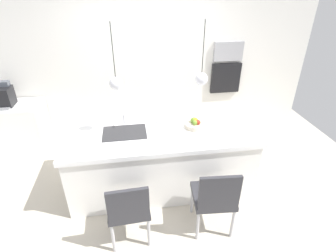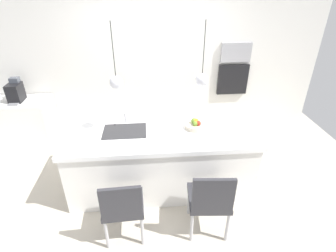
% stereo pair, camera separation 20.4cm
% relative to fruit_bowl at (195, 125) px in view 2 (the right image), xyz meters
% --- Properties ---
extents(floor, '(6.60, 6.60, 0.00)m').
position_rel_fruit_bowl_xyz_m(floor, '(-0.46, 0.00, -0.93)').
color(floor, beige).
rests_on(floor, ground).
extents(back_wall, '(6.00, 0.10, 2.60)m').
position_rel_fruit_bowl_xyz_m(back_wall, '(-0.46, 1.65, 0.37)').
color(back_wall, silver).
rests_on(back_wall, ground).
extents(kitchen_island, '(2.47, 1.08, 0.88)m').
position_rel_fruit_bowl_xyz_m(kitchen_island, '(-0.46, 0.00, -0.49)').
color(kitchen_island, white).
rests_on(kitchen_island, ground).
extents(sink_basin, '(0.56, 0.40, 0.02)m').
position_rel_fruit_bowl_xyz_m(sink_basin, '(-0.93, 0.00, -0.05)').
color(sink_basin, '#2D2D30').
rests_on(sink_basin, kitchen_island).
extents(faucet, '(0.02, 0.17, 0.22)m').
position_rel_fruit_bowl_xyz_m(faucet, '(-0.93, 0.21, 0.10)').
color(faucet, silver).
rests_on(faucet, kitchen_island).
extents(fruit_bowl, '(0.26, 0.26, 0.13)m').
position_rel_fruit_bowl_xyz_m(fruit_bowl, '(0.00, 0.00, 0.00)').
color(fruit_bowl, beige).
rests_on(fruit_bowl, kitchen_island).
extents(side_counter, '(1.10, 0.60, 0.82)m').
position_rel_fruit_bowl_xyz_m(side_counter, '(-2.86, 1.28, -0.52)').
color(side_counter, white).
rests_on(side_counter, ground).
extents(coffee_machine, '(0.20, 0.35, 0.38)m').
position_rel_fruit_bowl_xyz_m(coffee_machine, '(-2.79, 1.28, 0.05)').
color(coffee_machine, black).
rests_on(coffee_machine, side_counter).
extents(microwave, '(0.54, 0.08, 0.34)m').
position_rel_fruit_bowl_xyz_m(microwave, '(0.98, 1.58, 0.56)').
color(microwave, '#9E9EA3').
rests_on(microwave, back_wall).
extents(oven, '(0.56, 0.08, 0.56)m').
position_rel_fruit_bowl_xyz_m(oven, '(0.98, 1.58, 0.06)').
color(oven, black).
rests_on(oven, back_wall).
extents(chair_near, '(0.46, 0.46, 0.85)m').
position_rel_fruit_bowl_xyz_m(chair_near, '(-0.93, -0.91, -0.44)').
color(chair_near, '#333338').
rests_on(chair_near, ground).
extents(chair_middle, '(0.49, 0.49, 0.91)m').
position_rel_fruit_bowl_xyz_m(chair_middle, '(0.02, -0.91, -0.42)').
color(chair_middle, '#333338').
rests_on(chair_middle, ground).
extents(pendant_light_left, '(0.16, 0.16, 0.76)m').
position_rel_fruit_bowl_xyz_m(pendant_light_left, '(-0.97, 0.00, 0.63)').
color(pendant_light_left, silver).
extents(pendant_light_right, '(0.16, 0.16, 0.76)m').
position_rel_fruit_bowl_xyz_m(pendant_light_right, '(0.05, 0.00, 0.63)').
color(pendant_light_right, silver).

